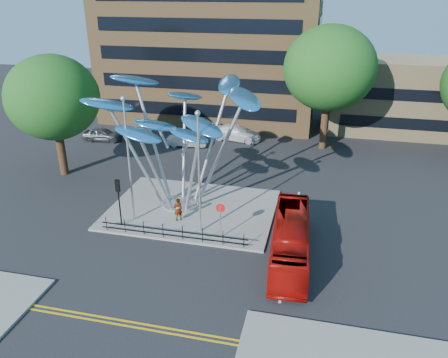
% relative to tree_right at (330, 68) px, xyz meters
% --- Properties ---
extents(ground, '(120.00, 120.00, 0.00)m').
position_rel_tree_right_xyz_m(ground, '(-8.00, -22.00, -8.04)').
color(ground, black).
rests_on(ground, ground).
extents(traffic_island, '(12.00, 9.00, 0.15)m').
position_rel_tree_right_xyz_m(traffic_island, '(-9.00, -16.00, -7.96)').
color(traffic_island, slate).
rests_on(traffic_island, ground).
extents(double_yellow_near, '(40.00, 0.12, 0.01)m').
position_rel_tree_right_xyz_m(double_yellow_near, '(-8.00, -28.00, -8.03)').
color(double_yellow_near, gold).
rests_on(double_yellow_near, ground).
extents(double_yellow_far, '(40.00, 0.12, 0.01)m').
position_rel_tree_right_xyz_m(double_yellow_far, '(-8.00, -28.30, -8.03)').
color(double_yellow_far, gold).
rests_on(double_yellow_far, ground).
extents(low_building_near, '(15.00, 8.00, 8.00)m').
position_rel_tree_right_xyz_m(low_building_near, '(8.00, 8.00, -4.04)').
color(low_building_near, tan).
rests_on(low_building_near, ground).
extents(tree_right, '(8.80, 8.80, 12.11)m').
position_rel_tree_right_xyz_m(tree_right, '(0.00, 0.00, 0.00)').
color(tree_right, black).
rests_on(tree_right, ground).
extents(tree_left, '(7.60, 7.60, 10.32)m').
position_rel_tree_right_xyz_m(tree_left, '(-22.00, -12.00, -1.24)').
color(tree_left, black).
rests_on(tree_left, ground).
extents(leaf_sculpture, '(12.72, 9.54, 9.51)m').
position_rel_tree_right_xyz_m(leaf_sculpture, '(-10.07, -15.32, -1.16)').
color(leaf_sculpture, '#9EA0A5').
rests_on(leaf_sculpture, traffic_island).
extents(street_lamp_left, '(0.36, 0.36, 8.80)m').
position_rel_tree_right_xyz_m(street_lamp_left, '(-12.50, -18.50, -2.68)').
color(street_lamp_left, '#9EA0A5').
rests_on(street_lamp_left, traffic_island).
extents(street_lamp_right, '(0.36, 0.36, 8.30)m').
position_rel_tree_right_xyz_m(street_lamp_right, '(-7.50, -19.00, -2.94)').
color(street_lamp_right, '#9EA0A5').
rests_on(street_lamp_right, traffic_island).
extents(traffic_light_island, '(0.28, 0.18, 3.42)m').
position_rel_tree_right_xyz_m(traffic_light_island, '(-13.00, -19.50, -5.42)').
color(traffic_light_island, black).
rests_on(traffic_light_island, traffic_island).
extents(no_entry_sign_island, '(0.60, 0.10, 2.45)m').
position_rel_tree_right_xyz_m(no_entry_sign_island, '(-6.00, -19.48, -6.22)').
color(no_entry_sign_island, '#9EA0A5').
rests_on(no_entry_sign_island, traffic_island).
extents(pedestrian_railing_front, '(10.00, 0.06, 1.00)m').
position_rel_tree_right_xyz_m(pedestrian_railing_front, '(-9.00, -20.30, -7.48)').
color(pedestrian_railing_front, black).
rests_on(pedestrian_railing_front, traffic_island).
extents(red_bus, '(2.61, 9.08, 2.50)m').
position_rel_tree_right_xyz_m(red_bus, '(-1.40, -20.54, -6.79)').
color(red_bus, '#950A06').
rests_on(red_bus, ground).
extents(pedestrian, '(0.74, 0.71, 1.71)m').
position_rel_tree_right_xyz_m(pedestrian, '(-9.41, -17.94, -7.03)').
color(pedestrian, gray).
rests_on(pedestrian, traffic_island).
extents(parked_car_left, '(4.30, 2.05, 1.42)m').
position_rel_tree_right_xyz_m(parked_car_left, '(-22.97, -2.98, -7.33)').
color(parked_car_left, '#3F4247').
rests_on(parked_car_left, ground).
extents(parked_car_mid, '(4.21, 1.89, 1.34)m').
position_rel_tree_right_xyz_m(parked_car_mid, '(-13.64, -2.61, -7.37)').
color(parked_car_mid, '#B1B3B9').
rests_on(parked_car_mid, ground).
extents(parked_car_right, '(5.66, 2.88, 1.57)m').
position_rel_tree_right_xyz_m(parked_car_right, '(-9.14, 0.55, -7.25)').
color(parked_car_right, silver).
rests_on(parked_car_right, ground).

